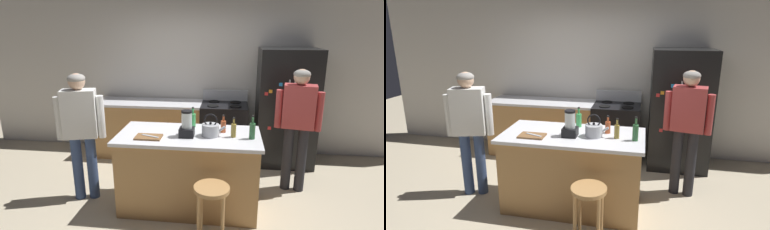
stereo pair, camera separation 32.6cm
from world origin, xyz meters
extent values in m
plane|color=beige|center=(0.00, 0.00, 0.00)|extent=(14.00, 14.00, 0.00)
cube|color=silver|center=(0.00, 1.95, 1.35)|extent=(8.00, 0.10, 2.70)
cube|color=#B7844C|center=(0.00, 0.00, 0.46)|extent=(1.62, 0.77, 0.91)
cube|color=silver|center=(0.00, 0.00, 0.93)|extent=(1.68, 0.83, 0.04)
cube|color=#B7844C|center=(-0.80, 1.55, 0.46)|extent=(2.00, 0.64, 0.91)
cube|color=silver|center=(-0.80, 1.55, 0.93)|extent=(2.00, 0.64, 0.04)
cube|color=black|center=(1.36, 1.50, 0.93)|extent=(0.90, 0.70, 1.86)
cylinder|color=#B7BABF|center=(1.32, 1.13, 1.02)|extent=(0.02, 0.02, 0.84)
cylinder|color=#B7BABF|center=(1.40, 1.13, 1.02)|extent=(0.02, 0.02, 0.84)
cube|color=#268CD8|center=(1.20, 1.15, 1.36)|extent=(0.05, 0.01, 0.05)
cube|color=red|center=(1.08, 1.15, 0.69)|extent=(0.05, 0.01, 0.05)
cube|color=red|center=(1.00, 1.15, 1.22)|extent=(0.05, 0.01, 0.05)
cube|color=#3FB259|center=(1.56, 1.15, 0.77)|extent=(0.05, 0.01, 0.05)
cube|color=orange|center=(1.06, 1.15, 1.26)|extent=(0.05, 0.01, 0.05)
cube|color=black|center=(0.39, 1.52, 0.48)|extent=(0.76, 0.64, 0.95)
cube|color=black|center=(0.39, 1.20, 0.43)|extent=(0.60, 0.01, 0.24)
cube|color=#B7BABF|center=(0.39, 1.81, 1.04)|extent=(0.76, 0.06, 0.18)
cylinder|color=black|center=(0.21, 1.37, 0.96)|extent=(0.18, 0.18, 0.01)
cylinder|color=black|center=(0.57, 1.37, 0.96)|extent=(0.18, 0.18, 0.01)
cylinder|color=black|center=(0.21, 1.67, 0.96)|extent=(0.18, 0.18, 0.01)
cylinder|color=black|center=(0.57, 1.67, 0.96)|extent=(0.18, 0.18, 0.01)
cylinder|color=#384C7A|center=(-1.44, 0.01, 0.42)|extent=(0.16, 0.16, 0.85)
cylinder|color=#384C7A|center=(-1.27, 0.05, 0.42)|extent=(0.16, 0.16, 0.85)
cube|color=white|center=(-1.35, 0.03, 1.15)|extent=(0.44, 0.32, 0.60)
cylinder|color=white|center=(-1.60, -0.04, 1.10)|extent=(0.11, 0.11, 0.54)
cylinder|color=white|center=(-1.11, 0.10, 1.10)|extent=(0.11, 0.11, 0.54)
sphere|color=#D8AD8C|center=(-1.35, 0.03, 1.54)|extent=(0.25, 0.25, 0.20)
ellipsoid|color=gray|center=(-1.35, 0.03, 1.58)|extent=(0.26, 0.26, 0.12)
cylinder|color=#26262B|center=(1.45, 0.57, 0.45)|extent=(0.15, 0.15, 0.90)
cylinder|color=#26262B|center=(1.27, 0.60, 0.45)|extent=(0.15, 0.15, 0.90)
cube|color=#B23F3F|center=(1.36, 0.58, 1.18)|extent=(0.43, 0.29, 0.57)
cylinder|color=#B23F3F|center=(1.60, 0.53, 1.13)|extent=(0.11, 0.11, 0.51)
cylinder|color=#B23F3F|center=(1.11, 0.63, 1.13)|extent=(0.11, 0.11, 0.51)
sphere|color=#D8AD8C|center=(1.36, 0.58, 1.56)|extent=(0.23, 0.23, 0.20)
ellipsoid|color=gray|center=(1.36, 0.58, 1.60)|extent=(0.25, 0.25, 0.12)
cylinder|color=#B7844C|center=(0.32, -0.68, 0.63)|extent=(0.36, 0.36, 0.04)
cylinder|color=#B7844C|center=(0.20, -0.80, 0.30)|extent=(0.04, 0.04, 0.61)
cylinder|color=#B7844C|center=(0.43, -0.80, 0.30)|extent=(0.04, 0.04, 0.61)
cylinder|color=#B7844C|center=(0.20, -0.56, 0.30)|extent=(0.04, 0.04, 0.61)
cylinder|color=#B7844C|center=(0.43, -0.56, 0.30)|extent=(0.04, 0.04, 0.61)
cube|color=black|center=(-0.01, -0.07, 1.00)|extent=(0.17, 0.17, 0.10)
cylinder|color=silver|center=(-0.01, -0.07, 1.14)|extent=(0.12, 0.12, 0.18)
cylinder|color=black|center=(-0.01, -0.07, 1.25)|extent=(0.12, 0.12, 0.02)
cylinder|color=#3FB259|center=(0.01, 0.29, 1.03)|extent=(0.07, 0.07, 0.17)
cylinder|color=#3FB259|center=(0.01, 0.29, 1.15)|extent=(0.03, 0.03, 0.07)
cylinder|color=black|center=(0.01, 0.29, 1.20)|extent=(0.03, 0.03, 0.02)
cylinder|color=#B24C26|center=(0.40, 0.12, 1.02)|extent=(0.06, 0.06, 0.14)
cylinder|color=#B24C26|center=(0.40, 0.12, 1.12)|extent=(0.02, 0.02, 0.06)
cylinder|color=black|center=(0.40, 0.12, 1.16)|extent=(0.03, 0.03, 0.02)
cylinder|color=olive|center=(0.52, -0.04, 1.03)|extent=(0.06, 0.06, 0.15)
cylinder|color=olive|center=(0.52, -0.04, 1.14)|extent=(0.02, 0.02, 0.07)
cylinder|color=black|center=(0.52, -0.04, 1.18)|extent=(0.03, 0.03, 0.02)
cylinder|color=#2D6638|center=(0.73, -0.07, 1.04)|extent=(0.07, 0.07, 0.18)
cylinder|color=#2D6638|center=(0.73, -0.07, 1.17)|extent=(0.03, 0.03, 0.08)
cylinder|color=black|center=(0.73, -0.07, 1.22)|extent=(0.03, 0.03, 0.02)
cylinder|color=#B7BABF|center=(0.26, -0.03, 1.02)|extent=(0.20, 0.20, 0.14)
sphere|color=black|center=(0.26, -0.03, 1.11)|extent=(0.03, 0.03, 0.03)
cylinder|color=#B7BABF|center=(0.39, -0.03, 1.04)|extent=(0.09, 0.03, 0.08)
torus|color=black|center=(0.26, -0.03, 1.14)|extent=(0.16, 0.02, 0.16)
cube|color=brown|center=(-0.44, -0.18, 0.96)|extent=(0.30, 0.20, 0.02)
cube|color=#B7BABF|center=(-0.42, -0.18, 0.97)|extent=(0.22, 0.11, 0.01)
camera|label=1|loc=(0.46, -3.43, 2.17)|focal=29.06mm
camera|label=2|loc=(0.78, -3.38, 2.17)|focal=29.06mm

